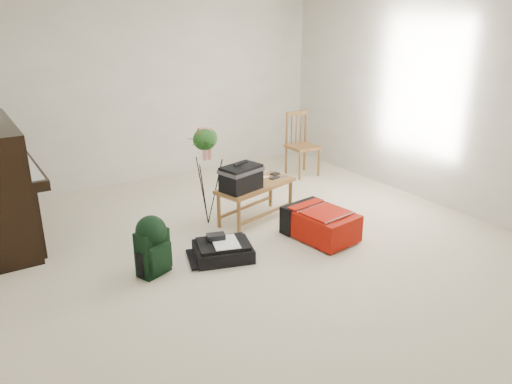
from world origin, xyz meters
TOP-DOWN VIEW (x-y plane):
  - floor at (0.00, 0.00)m, footprint 5.00×5.50m
  - wall_back at (0.00, 2.75)m, footprint 5.00×0.04m
  - wall_right at (2.50, 0.00)m, footprint 0.04×5.50m
  - bench at (0.17, 0.67)m, footprint 1.03×0.62m
  - dining_chair at (1.79, 1.75)m, footprint 0.39×0.39m
  - red_suitcase at (0.64, -0.05)m, footprint 0.58×0.79m
  - black_duffel at (-0.44, 0.06)m, footprint 0.65×0.57m
  - green_backpack at (-1.12, 0.12)m, footprint 0.33×0.31m
  - flower_stand at (-0.18, 0.88)m, footprint 0.45×0.45m

SIDE VIEW (x-z plane):
  - floor at x=0.00m, z-range -0.01..0.01m
  - black_duffel at x=-0.44m, z-range -0.03..0.20m
  - red_suitcase at x=0.64m, z-range 0.01..0.32m
  - green_backpack at x=-1.12m, z-range 0.03..0.59m
  - dining_chair at x=1.79m, z-range -0.01..0.90m
  - bench at x=0.17m, z-range 0.15..0.89m
  - flower_stand at x=-0.18m, z-range -0.01..1.12m
  - wall_back at x=0.00m, z-range 0.00..2.50m
  - wall_right at x=2.50m, z-range 0.00..2.50m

